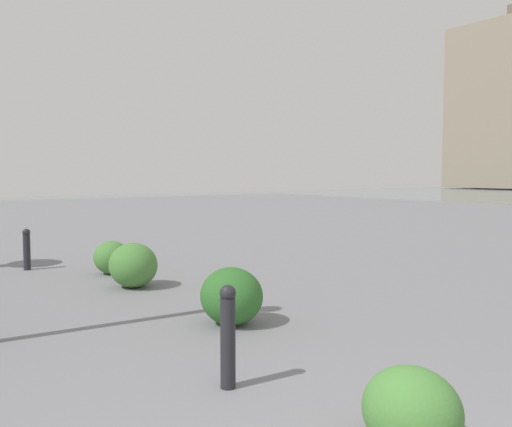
% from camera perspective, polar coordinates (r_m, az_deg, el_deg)
% --- Properties ---
extents(bollard_near, '(0.13, 0.13, 0.82)m').
position_cam_1_polar(bollard_near, '(4.47, -2.89, -12.23)').
color(bollard_near, '#232328').
rests_on(bollard_near, ground).
extents(bollard_mid, '(0.13, 0.13, 0.73)m').
position_cam_1_polar(bollard_mid, '(10.53, -22.36, -3.31)').
color(bollard_mid, '#232328').
rests_on(bollard_mid, ground).
extents(shrub_low, '(0.62, 0.56, 0.53)m').
position_cam_1_polar(shrub_low, '(3.67, 15.60, -18.83)').
color(shrub_low, '#477F38').
rests_on(shrub_low, ground).
extents(shrub_round, '(0.65, 0.59, 0.56)m').
position_cam_1_polar(shrub_round, '(9.69, -14.52, -4.36)').
color(shrub_round, '#477F38').
rests_on(shrub_round, ground).
extents(shrub_wide, '(0.78, 0.70, 0.66)m').
position_cam_1_polar(shrub_wide, '(8.47, -12.43, -5.18)').
color(shrub_wide, '#477F38').
rests_on(shrub_wide, ground).
extents(shrub_tall, '(0.76, 0.68, 0.64)m').
position_cam_1_polar(shrub_tall, '(6.29, -2.52, -8.42)').
color(shrub_tall, '#2D6628').
rests_on(shrub_tall, ground).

